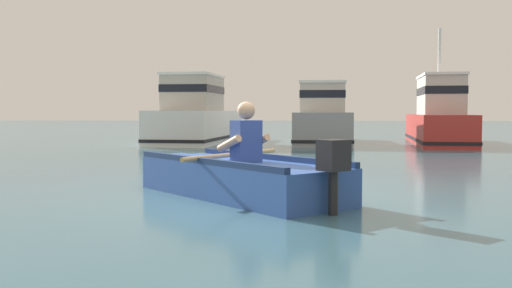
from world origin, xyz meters
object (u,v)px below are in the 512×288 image
at_px(rowboat_with_person, 236,176).
at_px(moored_boat_red, 438,119).
at_px(moored_boat_white, 197,118).
at_px(moored_boat_grey, 322,120).

relative_size(rowboat_with_person, moored_boat_red, 0.48).
bearing_deg(moored_boat_white, rowboat_with_person, -77.38).
bearing_deg(moored_boat_grey, moored_boat_red, -4.09).
xyz_separation_m(moored_boat_white, moored_boat_red, (8.09, -0.11, -0.03)).
height_order(rowboat_with_person, moored_boat_grey, moored_boat_grey).
bearing_deg(moored_boat_red, moored_boat_white, 179.25).
height_order(moored_boat_white, moored_boat_grey, moored_boat_white).
relative_size(moored_boat_grey, moored_boat_red, 0.91).
bearing_deg(rowboat_with_person, moored_boat_white, 102.62).
height_order(rowboat_with_person, moored_boat_white, moored_boat_white).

